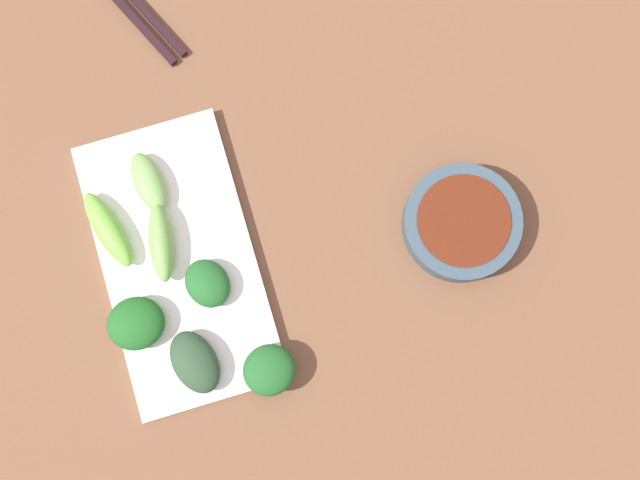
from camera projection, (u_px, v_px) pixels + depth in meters
tabletop at (295, 247)px, 0.89m from camera, size 2.10×2.10×0.02m
sauce_bowl at (462, 223)px, 0.87m from camera, size 0.12×0.12×0.03m
serving_plate at (179, 262)px, 0.87m from camera, size 0.16×0.30×0.01m
broccoli_stalk_0 at (161, 243)px, 0.86m from camera, size 0.04×0.09×0.03m
broccoli_stalk_1 at (108, 229)px, 0.86m from camera, size 0.05×0.09×0.02m
broccoli_leafy_2 at (269, 370)px, 0.84m from camera, size 0.07×0.06×0.03m
broccoli_leafy_3 at (208, 283)px, 0.85m from camera, size 0.06×0.06×0.03m
broccoli_leafy_4 at (136, 323)px, 0.84m from camera, size 0.06×0.06×0.03m
broccoli_leafy_5 at (195, 362)px, 0.84m from camera, size 0.06×0.08×0.03m
broccoli_stalk_6 at (149, 182)px, 0.87m from camera, size 0.04×0.07×0.02m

